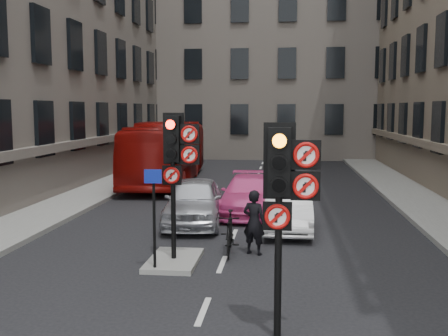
% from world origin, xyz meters
% --- Properties ---
extents(pavement_left, '(3.00, 50.00, 0.16)m').
position_xyz_m(pavement_left, '(-7.20, 12.00, 0.08)').
color(pavement_left, gray).
rests_on(pavement_left, ground).
extents(pavement_right, '(3.00, 50.00, 0.16)m').
position_xyz_m(pavement_right, '(7.20, 12.00, 0.08)').
color(pavement_right, gray).
rests_on(pavement_right, ground).
extents(centre_island, '(1.20, 2.00, 0.12)m').
position_xyz_m(centre_island, '(-1.20, 5.00, 0.06)').
color(centre_island, gray).
rests_on(centre_island, ground).
extents(building_far, '(30.00, 14.00, 20.00)m').
position_xyz_m(building_far, '(0.00, 38.00, 10.00)').
color(building_far, '#686058').
rests_on(building_far, ground).
extents(signal_near, '(0.91, 0.40, 3.58)m').
position_xyz_m(signal_near, '(1.49, 0.99, 2.58)').
color(signal_near, black).
rests_on(signal_near, ground).
extents(signal_far, '(0.91, 0.40, 3.58)m').
position_xyz_m(signal_far, '(-1.11, 4.99, 2.70)').
color(signal_far, black).
rests_on(signal_far, centre_island).
extents(car_silver, '(2.14, 4.60, 1.53)m').
position_xyz_m(car_silver, '(-1.45, 9.40, 0.76)').
color(car_silver, '#B9BBC2').
rests_on(car_silver, ground).
extents(car_white, '(1.50, 4.16, 1.36)m').
position_xyz_m(car_white, '(1.64, 8.99, 0.68)').
color(car_white, white).
rests_on(car_white, ground).
extents(car_pink, '(1.96, 4.69, 1.35)m').
position_xyz_m(car_pink, '(0.21, 11.36, 0.68)').
color(car_pink, '#E34290').
rests_on(car_pink, ground).
extents(bus_red, '(3.19, 11.29, 3.11)m').
position_xyz_m(bus_red, '(-4.50, 18.92, 1.56)').
color(bus_red, maroon).
rests_on(bus_red, ground).
extents(motorcycle, '(0.62, 1.87, 1.11)m').
position_xyz_m(motorcycle, '(0.08, 6.00, 0.55)').
color(motorcycle, black).
rests_on(motorcycle, ground).
extents(motorcyclist, '(0.73, 0.61, 1.70)m').
position_xyz_m(motorcyclist, '(0.72, 6.00, 0.85)').
color(motorcyclist, black).
rests_on(motorcyclist, ground).
extents(info_sign, '(0.40, 0.14, 2.30)m').
position_xyz_m(info_sign, '(-1.48, 4.18, 1.61)').
color(info_sign, black).
rests_on(info_sign, centre_island).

